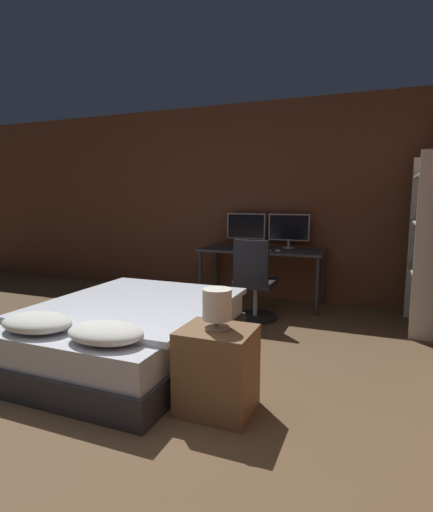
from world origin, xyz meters
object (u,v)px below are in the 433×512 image
object	(u,v)px
bed	(130,331)
monitor_right	(289,229)
office_chair	(254,289)
computer_mouse	(278,251)
bedside_lamp	(217,305)
bookshelf	(427,238)
monitor_left	(246,227)
nightstand	(217,370)
desk	(262,255)
keyboard	(257,250)

from	to	relation	value
bed	monitor_right	bearing A→B (deg)	70.63
monitor_right	office_chair	distance (m)	1.17
computer_mouse	bedside_lamp	bearing A→B (deg)	-85.49
monitor_right	bookshelf	bearing A→B (deg)	-23.72
bedside_lamp	office_chair	size ratio (longest dim) A/B	0.28
monitor_left	office_chair	bearing A→B (deg)	-66.89
bedside_lamp	nightstand	bearing A→B (deg)	90.00
bed	bookshelf	size ratio (longest dim) A/B	1.07
bedside_lamp	office_chair	distance (m)	2.07
office_chair	bookshelf	bearing A→B (deg)	9.21
bed	nightstand	size ratio (longest dim) A/B	3.54
desk	monitor_left	xyz separation A→B (m)	(-0.30, 0.24, 0.34)
monitor_left	computer_mouse	distance (m)	0.78
monitor_left	keyboard	world-z (taller)	monitor_left
monitor_left	monitor_right	bearing A→B (deg)	0.00
office_chair	bed	bearing A→B (deg)	-114.71
desk	monitor_right	size ratio (longest dim) A/B	2.98
nightstand	bedside_lamp	bearing A→B (deg)	-90.00
monitor_right	bed	bearing A→B (deg)	-109.37
keyboard	bookshelf	world-z (taller)	bookshelf
bedside_lamp	monitor_right	xyz separation A→B (m)	(-0.17, 2.99, 0.28)
monitor_left	bookshelf	bearing A→B (deg)	-17.66
monitor_left	keyboard	xyz separation A→B (m)	(0.30, -0.48, -0.25)
bedside_lamp	computer_mouse	distance (m)	2.52
monitor_left	monitor_right	world-z (taller)	same
bedside_lamp	office_chair	xyz separation A→B (m)	(-0.35, 2.01, -0.35)
bedside_lamp	desk	xyz separation A→B (m)	(-0.46, 2.75, -0.06)
nightstand	desk	bearing A→B (deg)	99.60
keyboard	bookshelf	size ratio (longest dim) A/B	0.19
bed	bedside_lamp	distance (m)	1.25
computer_mouse	bookshelf	world-z (taller)	bookshelf
nightstand	bookshelf	world-z (taller)	bookshelf
monitor_left	monitor_right	distance (m)	0.60
monitor_left	bookshelf	world-z (taller)	bookshelf
bed	bedside_lamp	size ratio (longest dim) A/B	7.51
bedside_lamp	office_chair	bearing A→B (deg)	99.79
nightstand	keyboard	bearing A→B (deg)	100.49
keyboard	bed	bearing A→B (deg)	-105.95
desk	keyboard	distance (m)	0.25
bed	computer_mouse	xyz separation A→B (m)	(0.83, 1.98, 0.51)
computer_mouse	monitor_right	bearing A→B (deg)	86.11
monitor_left	nightstand	bearing A→B (deg)	-75.67
keyboard	computer_mouse	bearing A→B (deg)	0.00
bed	keyboard	xyz separation A→B (m)	(0.57, 1.98, 0.50)
computer_mouse	bed	bearing A→B (deg)	-112.80
computer_mouse	nightstand	bearing A→B (deg)	-85.49
nightstand	bookshelf	xyz separation A→B (m)	(1.41, 2.30, 0.71)
monitor_left	keyboard	distance (m)	0.62
nightstand	office_chair	size ratio (longest dim) A/B	0.59
nightstand	monitor_left	bearing A→B (deg)	104.33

